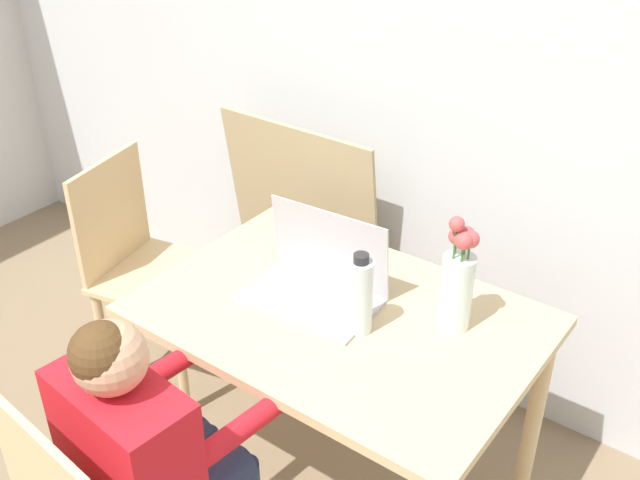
{
  "coord_description": "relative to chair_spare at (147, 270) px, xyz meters",
  "views": [
    {
      "loc": [
        1.17,
        0.1,
        1.96
      ],
      "look_at": [
        0.12,
        1.52,
        0.9
      ],
      "focal_mm": 42.0,
      "sensor_mm": 36.0,
      "label": 1
    }
  ],
  "objects": [
    {
      "name": "cardboard_panel",
      "position": [
        0.32,
        0.54,
        0.01
      ],
      "size": [
        0.68,
        0.15,
        0.94
      ],
      "color": "tan",
      "rests_on": "ground_plane"
    },
    {
      "name": "water_bottle",
      "position": [
        1.0,
        -0.11,
        0.37
      ],
      "size": [
        0.07,
        0.07,
        0.24
      ],
      "color": "silver",
      "rests_on": "dining_table"
    },
    {
      "name": "chair_spare",
      "position": [
        0.0,
        0.0,
        0.0
      ],
      "size": [
        0.48,
        0.48,
        0.87
      ],
      "rotation": [
        0.0,
        0.0,
        1.79
      ],
      "color": "#D6B784",
      "rests_on": "ground_plane"
    },
    {
      "name": "dining_table",
      "position": [
        0.92,
        -0.08,
        0.16
      ],
      "size": [
        1.08,
        0.75,
        0.72
      ],
      "color": "#D6B784",
      "rests_on": "ground_plane"
    },
    {
      "name": "laptop",
      "position": [
        0.82,
        -0.05,
        0.32
      ],
      "size": [
        0.39,
        0.27,
        0.25
      ],
      "rotation": [
        0.0,
        0.0,
        0.07
      ],
      "color": "#B2B2B7",
      "rests_on": "dining_table"
    },
    {
      "name": "person_seated",
      "position": [
        0.8,
        -0.7,
        0.18
      ],
      "size": [
        0.4,
        0.45,
        1.03
      ],
      "rotation": [
        0.0,
        0.0,
        3.04
      ],
      "color": "red",
      "rests_on": "ground_plane"
    },
    {
      "name": "flower_vase",
      "position": [
        1.2,
        0.05,
        0.41
      ],
      "size": [
        0.09,
        0.09,
        0.34
      ],
      "color": "silver",
      "rests_on": "dining_table"
    },
    {
      "name": "wall_back",
      "position": [
        0.7,
        0.66,
        0.79
      ],
      "size": [
        6.4,
        0.05,
        2.5
      ],
      "color": "silver",
      "rests_on": "ground_plane"
    }
  ]
}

